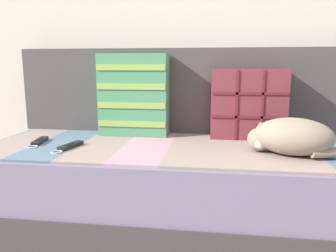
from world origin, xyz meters
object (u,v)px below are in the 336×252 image
(sleeping_cat, at_px, (290,137))
(throw_pillow_striped, at_px, (134,95))
(game_remote_near, at_px, (39,141))
(game_remote_far, at_px, (70,146))
(couch, at_px, (193,184))
(throw_pillow_quilted, at_px, (248,104))

(sleeping_cat, bearing_deg, throw_pillow_striped, 157.62)
(game_remote_near, relative_size, game_remote_far, 0.96)
(couch, height_order, game_remote_far, game_remote_far)
(couch, xyz_separation_m, throw_pillow_striped, (-0.33, 0.18, 0.42))
(throw_pillow_quilted, xyz_separation_m, game_remote_far, (-0.82, -0.33, -0.17))
(throw_pillow_striped, distance_m, game_remote_near, 0.53)
(throw_pillow_quilted, bearing_deg, game_remote_far, -158.08)
(couch, xyz_separation_m, throw_pillow_quilted, (0.27, 0.18, 0.38))
(couch, bearing_deg, game_remote_far, -165.00)
(game_remote_far, bearing_deg, game_remote_near, 159.74)
(throw_pillow_striped, distance_m, sleeping_cat, 0.82)
(throw_pillow_quilted, height_order, sleeping_cat, throw_pillow_quilted)
(couch, relative_size, game_remote_far, 10.28)
(throw_pillow_striped, height_order, game_remote_far, throw_pillow_striped)
(throw_pillow_quilted, relative_size, sleeping_cat, 0.98)
(game_remote_near, bearing_deg, throw_pillow_quilted, 14.56)
(throw_pillow_striped, bearing_deg, couch, -28.64)
(couch, xyz_separation_m, sleeping_cat, (0.41, -0.12, 0.28))
(throw_pillow_quilted, relative_size, throw_pillow_striped, 0.87)
(couch, xyz_separation_m, game_remote_near, (-0.74, -0.08, 0.21))
(throw_pillow_striped, distance_m, game_remote_far, 0.45)
(throw_pillow_quilted, bearing_deg, sleeping_cat, -64.59)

